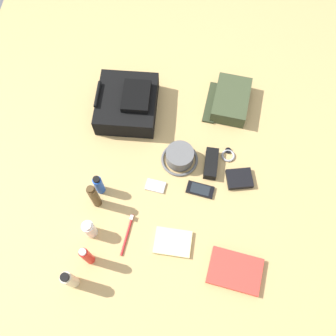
{
  "coord_description": "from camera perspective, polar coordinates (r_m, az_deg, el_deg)",
  "views": [
    {
      "loc": [
        -0.65,
        -0.05,
        1.5
      ],
      "look_at": [
        0.0,
        0.0,
        0.04
      ],
      "focal_mm": 39.05,
      "sensor_mm": 36.0,
      "label": 1
    }
  ],
  "objects": [
    {
      "name": "paperback_novel",
      "position": [
        1.52,
        10.4,
        -15.52
      ],
      "size": [
        0.18,
        0.23,
        0.02
      ],
      "color": "red",
      "rests_on": "ground_plane"
    },
    {
      "name": "wallet",
      "position": [
        1.63,
        11.08,
        -1.64
      ],
      "size": [
        0.11,
        0.12,
        0.02
      ],
      "primitive_type": "cube",
      "rotation": [
        0.0,
        0.0,
        0.17
      ],
      "color": "black",
      "rests_on": "ground_plane"
    },
    {
      "name": "deodorant_spray",
      "position": [
        1.57,
        -10.74,
        -2.58
      ],
      "size": [
        0.04,
        0.04,
        0.13
      ],
      "color": "blue",
      "rests_on": "ground_plane"
    },
    {
      "name": "cologne_bottle",
      "position": [
        1.53,
        -11.44,
        -4.35
      ],
      "size": [
        0.04,
        0.04,
        0.17
      ],
      "color": "#473319",
      "rests_on": "ground_plane"
    },
    {
      "name": "toothbrush",
      "position": [
        1.54,
        -6.31,
        -9.95
      ],
      "size": [
        0.17,
        0.04,
        0.02
      ],
      "color": "red",
      "rests_on": "ground_plane"
    },
    {
      "name": "lotion_bottle",
      "position": [
        1.48,
        -15.1,
        -16.49
      ],
      "size": [
        0.04,
        0.04,
        0.15
      ],
      "color": "beige",
      "rests_on": "ground_plane"
    },
    {
      "name": "bucket_hat",
      "position": [
        1.63,
        1.84,
        1.74
      ],
      "size": [
        0.17,
        0.17,
        0.07
      ],
      "color": "#5C5C5C",
      "rests_on": "ground_plane"
    },
    {
      "name": "toothpaste_tube",
      "position": [
        1.52,
        -12.16,
        -9.29
      ],
      "size": [
        0.05,
        0.05,
        0.11
      ],
      "color": "white",
      "rests_on": "ground_plane"
    },
    {
      "name": "sunglasses_case",
      "position": [
        1.64,
        6.73,
        0.71
      ],
      "size": [
        0.14,
        0.07,
        0.04
      ],
      "primitive_type": "cube",
      "rotation": [
        0.0,
        0.0,
        -0.07
      ],
      "color": "black",
      "rests_on": "ground_plane"
    },
    {
      "name": "cell_phone",
      "position": [
        1.6,
        5.03,
        -3.39
      ],
      "size": [
        0.08,
        0.13,
        0.01
      ],
      "color": "black",
      "rests_on": "ground_plane"
    },
    {
      "name": "sunscreen_spray",
      "position": [
        1.47,
        -12.55,
        -13.26
      ],
      "size": [
        0.04,
        0.04,
        0.16
      ],
      "color": "red",
      "rests_on": "ground_plane"
    },
    {
      "name": "wristwatch",
      "position": [
        1.68,
        9.36,
        2.03
      ],
      "size": [
        0.07,
        0.06,
        0.01
      ],
      "color": "#99999E",
      "rests_on": "ground_plane"
    },
    {
      "name": "toiletry_pouch",
      "position": [
        1.8,
        9.67,
        10.41
      ],
      "size": [
        0.26,
        0.23,
        0.07
      ],
      "color": "#384228",
      "rests_on": "ground_plane"
    },
    {
      "name": "media_player",
      "position": [
        1.6,
        -1.97,
        -2.82
      ],
      "size": [
        0.07,
        0.09,
        0.01
      ],
      "color": "#B7B7BC",
      "rests_on": "ground_plane"
    },
    {
      "name": "ground_plane",
      "position": [
        1.64,
        0.0,
        -0.74
      ],
      "size": [
        2.64,
        2.02,
        0.02
      ],
      "primitive_type": "cube",
      "color": "tan",
      "rests_on": "ground"
    },
    {
      "name": "backpack",
      "position": [
        1.75,
        -6.31,
        10.03
      ],
      "size": [
        0.3,
        0.28,
        0.13
      ],
      "color": "black",
      "rests_on": "ground_plane"
    },
    {
      "name": "notepad",
      "position": [
        1.52,
        0.75,
        -11.5
      ],
      "size": [
        0.12,
        0.16,
        0.02
      ],
      "primitive_type": "cube",
      "rotation": [
        0.0,
        0.0,
        -0.07
      ],
      "color": "beige",
      "rests_on": "ground_plane"
    }
  ]
}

